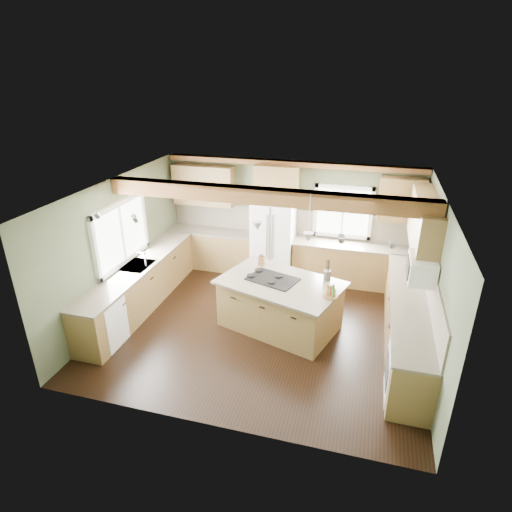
# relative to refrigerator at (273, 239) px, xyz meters

# --- Properties ---
(floor) EXTENTS (5.60, 5.60, 0.00)m
(floor) POSITION_rel_refrigerator_xyz_m (0.30, -2.12, -0.90)
(floor) COLOR black
(floor) RESTS_ON ground
(ceiling) EXTENTS (5.60, 5.60, 0.00)m
(ceiling) POSITION_rel_refrigerator_xyz_m (0.30, -2.12, 1.70)
(ceiling) COLOR silver
(ceiling) RESTS_ON wall_back
(wall_back) EXTENTS (5.60, 0.00, 5.60)m
(wall_back) POSITION_rel_refrigerator_xyz_m (0.30, 0.38, 0.40)
(wall_back) COLOR #474F38
(wall_back) RESTS_ON ground
(wall_left) EXTENTS (0.00, 5.00, 5.00)m
(wall_left) POSITION_rel_refrigerator_xyz_m (-2.50, -2.12, 0.40)
(wall_left) COLOR #474F38
(wall_left) RESTS_ON ground
(wall_right) EXTENTS (0.00, 5.00, 5.00)m
(wall_right) POSITION_rel_refrigerator_xyz_m (3.10, -2.12, 0.40)
(wall_right) COLOR #474F38
(wall_right) RESTS_ON ground
(ceiling_beam) EXTENTS (5.55, 0.26, 0.26)m
(ceiling_beam) POSITION_rel_refrigerator_xyz_m (0.30, -2.02, 1.57)
(ceiling_beam) COLOR #533317
(ceiling_beam) RESTS_ON ceiling
(soffit_trim) EXTENTS (5.55, 0.20, 0.10)m
(soffit_trim) POSITION_rel_refrigerator_xyz_m (0.30, 0.28, 1.64)
(soffit_trim) COLOR #533317
(soffit_trim) RESTS_ON ceiling
(backsplash_back) EXTENTS (5.58, 0.03, 0.58)m
(backsplash_back) POSITION_rel_refrigerator_xyz_m (0.30, 0.36, 0.31)
(backsplash_back) COLOR brown
(backsplash_back) RESTS_ON wall_back
(backsplash_right) EXTENTS (0.03, 3.70, 0.58)m
(backsplash_right) POSITION_rel_refrigerator_xyz_m (3.08, -2.07, 0.31)
(backsplash_right) COLOR brown
(backsplash_right) RESTS_ON wall_right
(base_cab_back_left) EXTENTS (2.02, 0.60, 0.88)m
(base_cab_back_left) POSITION_rel_refrigerator_xyz_m (-1.49, 0.08, -0.46)
(base_cab_back_left) COLOR brown
(base_cab_back_left) RESTS_ON floor
(counter_back_left) EXTENTS (2.06, 0.64, 0.04)m
(counter_back_left) POSITION_rel_refrigerator_xyz_m (-1.49, 0.08, 0.00)
(counter_back_left) COLOR brown
(counter_back_left) RESTS_ON base_cab_back_left
(base_cab_back_right) EXTENTS (2.62, 0.60, 0.88)m
(base_cab_back_right) POSITION_rel_refrigerator_xyz_m (1.79, 0.08, -0.46)
(base_cab_back_right) COLOR brown
(base_cab_back_right) RESTS_ON floor
(counter_back_right) EXTENTS (2.66, 0.64, 0.04)m
(counter_back_right) POSITION_rel_refrigerator_xyz_m (1.79, 0.08, 0.00)
(counter_back_right) COLOR brown
(counter_back_right) RESTS_ON base_cab_back_right
(base_cab_left) EXTENTS (0.60, 3.70, 0.88)m
(base_cab_left) POSITION_rel_refrigerator_xyz_m (-2.20, -2.07, -0.46)
(base_cab_left) COLOR brown
(base_cab_left) RESTS_ON floor
(counter_left) EXTENTS (0.64, 3.74, 0.04)m
(counter_left) POSITION_rel_refrigerator_xyz_m (-2.20, -2.07, 0.00)
(counter_left) COLOR brown
(counter_left) RESTS_ON base_cab_left
(base_cab_right) EXTENTS (0.60, 3.70, 0.88)m
(base_cab_right) POSITION_rel_refrigerator_xyz_m (2.80, -2.07, -0.46)
(base_cab_right) COLOR brown
(base_cab_right) RESTS_ON floor
(counter_right) EXTENTS (0.64, 3.74, 0.04)m
(counter_right) POSITION_rel_refrigerator_xyz_m (2.80, -2.07, 0.00)
(counter_right) COLOR brown
(counter_right) RESTS_ON base_cab_right
(upper_cab_back_left) EXTENTS (1.40, 0.35, 0.90)m
(upper_cab_back_left) POSITION_rel_refrigerator_xyz_m (-1.69, 0.21, 1.05)
(upper_cab_back_left) COLOR brown
(upper_cab_back_left) RESTS_ON wall_back
(upper_cab_over_fridge) EXTENTS (0.96, 0.35, 0.70)m
(upper_cab_over_fridge) POSITION_rel_refrigerator_xyz_m (-0.00, 0.21, 1.25)
(upper_cab_over_fridge) COLOR brown
(upper_cab_over_fridge) RESTS_ON wall_back
(upper_cab_right) EXTENTS (0.35, 2.20, 0.90)m
(upper_cab_right) POSITION_rel_refrigerator_xyz_m (2.92, -1.22, 1.05)
(upper_cab_right) COLOR brown
(upper_cab_right) RESTS_ON wall_right
(upper_cab_back_corner) EXTENTS (0.90, 0.35, 0.90)m
(upper_cab_back_corner) POSITION_rel_refrigerator_xyz_m (2.60, 0.21, 1.05)
(upper_cab_back_corner) COLOR brown
(upper_cab_back_corner) RESTS_ON wall_back
(window_left) EXTENTS (0.04, 1.60, 1.05)m
(window_left) POSITION_rel_refrigerator_xyz_m (-2.48, -2.07, 0.65)
(window_left) COLOR white
(window_left) RESTS_ON wall_left
(window_back) EXTENTS (1.10, 0.04, 1.00)m
(window_back) POSITION_rel_refrigerator_xyz_m (1.45, 0.36, 0.65)
(window_back) COLOR white
(window_back) RESTS_ON wall_back
(sink) EXTENTS (0.50, 0.65, 0.03)m
(sink) POSITION_rel_refrigerator_xyz_m (-2.20, -2.07, 0.01)
(sink) COLOR #262628
(sink) RESTS_ON counter_left
(faucet) EXTENTS (0.02, 0.02, 0.28)m
(faucet) POSITION_rel_refrigerator_xyz_m (-2.02, -2.07, 0.15)
(faucet) COLOR #B2B2B7
(faucet) RESTS_ON sink
(dishwasher) EXTENTS (0.60, 0.60, 0.84)m
(dishwasher) POSITION_rel_refrigerator_xyz_m (-2.19, -3.37, -0.47)
(dishwasher) COLOR white
(dishwasher) RESTS_ON floor
(oven) EXTENTS (0.60, 0.72, 0.84)m
(oven) POSITION_rel_refrigerator_xyz_m (2.79, -3.37, -0.47)
(oven) COLOR white
(oven) RESTS_ON floor
(microwave) EXTENTS (0.40, 0.70, 0.38)m
(microwave) POSITION_rel_refrigerator_xyz_m (2.88, -2.17, 0.65)
(microwave) COLOR white
(microwave) RESTS_ON wall_right
(pendant_left) EXTENTS (0.18, 0.18, 0.16)m
(pendant_left) POSITION_rel_refrigerator_xyz_m (0.14, -1.87, 0.98)
(pendant_left) COLOR #B2B2B7
(pendant_left) RESTS_ON ceiling
(pendant_right) EXTENTS (0.18, 0.18, 0.16)m
(pendant_right) POSITION_rel_refrigerator_xyz_m (1.08, -2.17, 0.98)
(pendant_right) COLOR #B2B2B7
(pendant_right) RESTS_ON ceiling
(refrigerator) EXTENTS (0.90, 0.74, 1.80)m
(refrigerator) POSITION_rel_refrigerator_xyz_m (0.00, 0.00, 0.00)
(refrigerator) COLOR white
(refrigerator) RESTS_ON floor
(island) EXTENTS (2.26, 1.76, 0.88)m
(island) POSITION_rel_refrigerator_xyz_m (0.61, -2.02, -0.46)
(island) COLOR brown
(island) RESTS_ON floor
(island_top) EXTENTS (2.42, 1.92, 0.04)m
(island_top) POSITION_rel_refrigerator_xyz_m (0.61, -2.02, 0.00)
(island_top) COLOR brown
(island_top) RESTS_ON island
(cooktop) EXTENTS (0.99, 0.81, 0.02)m
(cooktop) POSITION_rel_refrigerator_xyz_m (0.45, -1.97, 0.03)
(cooktop) COLOR black
(cooktop) RESTS_ON island_top
(knife_block) EXTENTS (0.12, 0.09, 0.18)m
(knife_block) POSITION_rel_refrigerator_xyz_m (0.11, -1.44, 0.11)
(knife_block) COLOR brown
(knife_block) RESTS_ON island_top
(utensil_crock) EXTENTS (0.18, 0.18, 0.18)m
(utensil_crock) POSITION_rel_refrigerator_xyz_m (1.39, -1.71, 0.11)
(utensil_crock) COLOR #362F2B
(utensil_crock) RESTS_ON island_top
(bottle_tray) EXTENTS (0.35, 0.35, 0.23)m
(bottle_tray) POSITION_rel_refrigerator_xyz_m (1.52, -2.32, 0.14)
(bottle_tray) COLOR brown
(bottle_tray) RESTS_ON island_top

